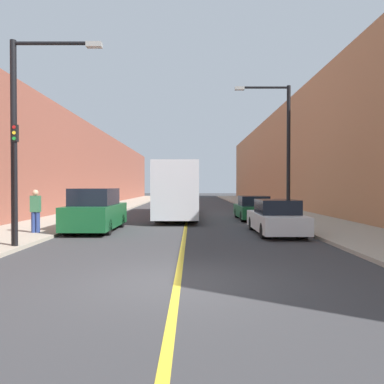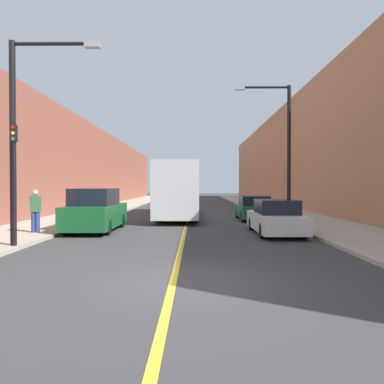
{
  "view_description": "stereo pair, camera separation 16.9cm",
  "coord_description": "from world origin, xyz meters",
  "views": [
    {
      "loc": [
        0.31,
        -7.92,
        2.06
      ],
      "look_at": [
        0.26,
        16.42,
        1.67
      ],
      "focal_mm": 35.0,
      "sensor_mm": 36.0,
      "label": 1
    },
    {
      "loc": [
        0.48,
        -7.92,
        2.06
      ],
      "look_at": [
        0.26,
        16.42,
        1.67
      ],
      "focal_mm": 35.0,
      "sensor_mm": 36.0,
      "label": 2
    }
  ],
  "objects": [
    {
      "name": "sidewalk_left",
      "position": [
        -7.12,
        30.0,
        0.06
      ],
      "size": [
        3.9,
        72.0,
        0.13
      ],
      "primitive_type": "cube",
      "color": "#A89E8C",
      "rests_on": "ground"
    },
    {
      "name": "car_right_mid",
      "position": [
        4.04,
        14.87,
        0.66
      ],
      "size": [
        1.86,
        4.48,
        1.46
      ],
      "color": "#145128",
      "rests_on": "ground"
    },
    {
      "name": "ground_plane",
      "position": [
        0.0,
        0.0,
        0.0
      ],
      "size": [
        200.0,
        200.0,
        0.0
      ],
      "primitive_type": "plane",
      "color": "#38383A"
    },
    {
      "name": "bus",
      "position": [
        -0.56,
        17.27,
        1.82
      ],
      "size": [
        2.47,
        12.65,
        3.41
      ],
      "color": "silver",
      "rests_on": "ground"
    },
    {
      "name": "street_lamp_left",
      "position": [
        -5.16,
        4.22,
        4.01
      ],
      "size": [
        2.97,
        0.24,
        6.64
      ],
      "color": "black",
      "rests_on": "sidewalk_left"
    },
    {
      "name": "road_center_line",
      "position": [
        0.0,
        30.0,
        0.0
      ],
      "size": [
        0.16,
        72.0,
        0.01
      ],
      "primitive_type": "cube",
      "color": "gold",
      "rests_on": "ground"
    },
    {
      "name": "pedestrian",
      "position": [
        -6.19,
        7.59,
        1.05
      ],
      "size": [
        0.39,
        0.25,
        1.79
      ],
      "color": "navy",
      "rests_on": "sidewalk_left"
    },
    {
      "name": "building_row_left",
      "position": [
        -11.07,
        30.0,
        3.91
      ],
      "size": [
        4.0,
        72.0,
        7.83
      ],
      "primitive_type": "cube",
      "color": "brown",
      "rests_on": "ground"
    },
    {
      "name": "street_lamp_right",
      "position": [
        5.18,
        12.07,
        4.35
      ],
      "size": [
        2.97,
        0.24,
        7.29
      ],
      "color": "black",
      "rests_on": "sidewalk_right"
    },
    {
      "name": "parked_suv_left",
      "position": [
        -4.08,
        9.12,
        0.9
      ],
      "size": [
        1.95,
        4.81,
        1.95
      ],
      "color": "#145128",
      "rests_on": "ground"
    },
    {
      "name": "traffic_light",
      "position": [
        -5.37,
        4.1,
        2.26
      ],
      "size": [
        0.16,
        0.18,
        3.91
      ],
      "color": "black",
      "rests_on": "sidewalk_left"
    },
    {
      "name": "car_right_near",
      "position": [
        3.91,
        8.05,
        0.67
      ],
      "size": [
        1.8,
        4.61,
        1.49
      ],
      "color": "silver",
      "rests_on": "ground"
    },
    {
      "name": "building_row_right",
      "position": [
        11.07,
        30.0,
        4.99
      ],
      "size": [
        4.0,
        72.0,
        9.98
      ],
      "primitive_type": "cube",
      "color": "#B2724C",
      "rests_on": "ground"
    },
    {
      "name": "sidewalk_right",
      "position": [
        7.12,
        30.0,
        0.06
      ],
      "size": [
        3.9,
        72.0,
        0.13
      ],
      "primitive_type": "cube",
      "color": "#A89E8C",
      "rests_on": "ground"
    }
  ]
}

